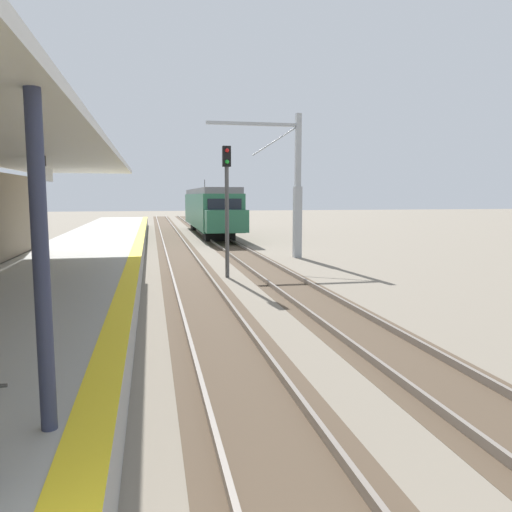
% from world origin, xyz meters
% --- Properties ---
extents(station_platform, '(5.00, 80.00, 0.91)m').
position_xyz_m(station_platform, '(-2.50, 16.00, 0.45)').
color(station_platform, '#999993').
rests_on(station_platform, ground).
extents(track_pair_nearest_platform, '(2.34, 120.00, 0.16)m').
position_xyz_m(track_pair_nearest_platform, '(1.90, 20.00, 0.05)').
color(track_pair_nearest_platform, '#4C3D2D').
rests_on(track_pair_nearest_platform, ground).
extents(track_pair_middle, '(2.34, 120.00, 0.16)m').
position_xyz_m(track_pair_middle, '(5.30, 20.00, 0.05)').
color(track_pair_middle, '#4C3D2D').
rests_on(track_pair_middle, ground).
extents(approaching_train, '(2.93, 19.60, 4.76)m').
position_xyz_m(approaching_train, '(5.30, 40.66, 2.18)').
color(approaching_train, '#286647').
rests_on(approaching_train, ground).
extents(rail_signal_post, '(0.32, 0.34, 5.20)m').
position_xyz_m(rail_signal_post, '(3.37, 18.08, 3.19)').
color(rail_signal_post, '#4C4C4C').
rests_on(rail_signal_post, ground).
extents(catenary_pylon_far_side, '(5.00, 0.40, 7.50)m').
position_xyz_m(catenary_pylon_far_side, '(7.69, 23.83, 3.60)').
color(catenary_pylon_far_side, '#9EA3A8').
rests_on(catenary_pylon_far_side, ground).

